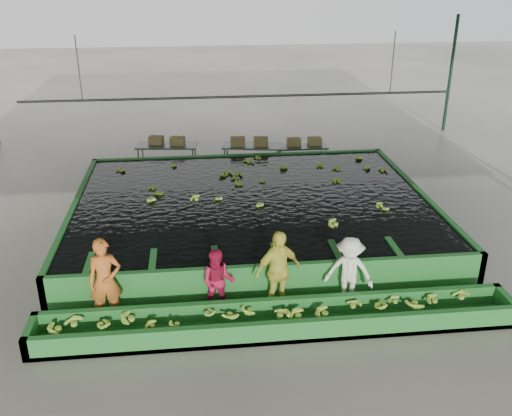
{
  "coord_description": "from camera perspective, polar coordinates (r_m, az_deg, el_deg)",
  "views": [
    {
      "loc": [
        -1.56,
        -13.32,
        7.03
      ],
      "look_at": [
        0.0,
        0.5,
        1.0
      ],
      "focal_mm": 40.0,
      "sensor_mm": 36.0,
      "label": 1
    }
  ],
  "objects": [
    {
      "name": "tank_water",
      "position": [
        16.13,
        -0.4,
        0.92
      ],
      "size": [
        9.7,
        7.7,
        0.0
      ],
      "primitive_type": "cube",
      "color": "black",
      "rests_on": "flotation_tank"
    },
    {
      "name": "packing_table_mid",
      "position": [
        20.69,
        -0.31,
        5.02
      ],
      "size": [
        2.29,
        1.24,
        0.99
      ],
      "primitive_type": null,
      "rotation": [
        0.0,
        0.0,
        -0.18
      ],
      "color": "#59605B",
      "rests_on": "ground"
    },
    {
      "name": "flotation_tank",
      "position": [
        16.29,
        -0.39,
        -0.38
      ],
      "size": [
        10.0,
        8.0,
        0.9
      ],
      "primitive_type": null,
      "color": "#24752B",
      "rests_on": "ground"
    },
    {
      "name": "box_stack_right",
      "position": [
        21.07,
        4.84,
        6.28
      ],
      "size": [
        1.27,
        0.37,
        0.27
      ],
      "primitive_type": null,
      "rotation": [
        0.0,
        0.0,
        0.02
      ],
      "color": "olive",
      "rests_on": "packing_table_right"
    },
    {
      "name": "box_stack_mid",
      "position": [
        20.49,
        -0.67,
        6.28
      ],
      "size": [
        1.37,
        0.52,
        0.29
      ],
      "primitive_type": null,
      "rotation": [
        0.0,
        0.0,
        -0.11
      ],
      "color": "olive",
      "rests_on": "packing_table_mid"
    },
    {
      "name": "trough_bananas",
      "position": [
        11.87,
        2.26,
        -10.54
      ],
      "size": [
        8.34,
        0.56,
        0.11
      ],
      "primitive_type": null,
      "color": "#9CCB36",
      "rests_on": "sorting_trough"
    },
    {
      "name": "worker_a",
      "position": [
        12.31,
        -14.85,
        -7.07
      ],
      "size": [
        0.75,
        0.55,
        1.88
      ],
      "primitive_type": "imported",
      "rotation": [
        0.0,
        0.0,
        0.15
      ],
      "color": "orange",
      "rests_on": "ground"
    },
    {
      "name": "rail_hanger_left",
      "position": [
        18.89,
        -17.32,
        13.19
      ],
      "size": [
        0.04,
        0.04,
        2.0
      ],
      "primitive_type": "cylinder",
      "color": "#59605B",
      "rests_on": "shed_roof"
    },
    {
      "name": "cableway_rail",
      "position": [
        18.82,
        -1.56,
        11.07
      ],
      "size": [
        0.08,
        0.08,
        14.0
      ],
      "primitive_type": "cylinder",
      "color": "#59605B",
      "rests_on": "shed_roof"
    },
    {
      "name": "shed_posts",
      "position": [
        14.16,
        0.23,
        4.77
      ],
      "size": [
        20.0,
        22.0,
        5.0
      ],
      "primitive_type": null,
      "color": "black",
      "rests_on": "ground"
    },
    {
      "name": "shed_roof",
      "position": [
        13.56,
        0.24,
        14.83
      ],
      "size": [
        20.0,
        22.0,
        0.04
      ],
      "primitive_type": "cube",
      "color": "gray",
      "rests_on": "shed_posts"
    },
    {
      "name": "worker_b",
      "position": [
        12.26,
        -3.79,
        -7.42
      ],
      "size": [
        0.81,
        0.67,
        1.51
      ],
      "primitive_type": "imported",
      "rotation": [
        0.0,
        0.0,
        -0.15
      ],
      "color": "#B6183C",
      "rests_on": "ground"
    },
    {
      "name": "packing_table_left",
      "position": [
        20.98,
        -8.85,
        5.0
      ],
      "size": [
        2.24,
        1.11,
        0.98
      ],
      "primitive_type": null,
      "rotation": [
        0.0,
        0.0,
        -0.12
      ],
      "color": "#59605B",
      "rests_on": "ground"
    },
    {
      "name": "worker_c",
      "position": [
        12.27,
        2.19,
        -6.35
      ],
      "size": [
        1.19,
        0.85,
        1.88
      ],
      "primitive_type": "imported",
      "rotation": [
        0.0,
        0.0,
        0.4
      ],
      "color": "#EAE44A",
      "rests_on": "ground"
    },
    {
      "name": "packing_table_right",
      "position": [
        21.11,
        4.57,
        5.12
      ],
      "size": [
        1.85,
        0.75,
        0.84
      ],
      "primitive_type": null,
      "rotation": [
        0.0,
        0.0,
        0.0
      ],
      "color": "#59605B",
      "rests_on": "ground"
    },
    {
      "name": "rail_hanger_right",
      "position": [
        19.69,
        13.51,
        13.97
      ],
      "size": [
        0.04,
        0.04,
        2.0
      ],
      "primitive_type": "cylinder",
      "color": "#59605B",
      "rests_on": "shed_roof"
    },
    {
      "name": "worker_d",
      "position": [
        12.64,
        9.29,
        -6.34
      ],
      "size": [
        1.21,
        0.94,
        1.64
      ],
      "primitive_type": "imported",
      "rotation": [
        0.0,
        0.0,
        -0.36
      ],
      "color": "white",
      "rests_on": "ground"
    },
    {
      "name": "sorting_trough",
      "position": [
        11.96,
        2.24,
        -11.14
      ],
      "size": [
        10.0,
        1.0,
        0.5
      ],
      "primitive_type": null,
      "color": "#24752B",
      "rests_on": "ground"
    },
    {
      "name": "ground",
      "position": [
        15.14,
        0.21,
        -4.22
      ],
      "size": [
        80.0,
        80.0,
        0.0
      ],
      "primitive_type": "plane",
      "color": "gray",
      "rests_on": "ground"
    },
    {
      "name": "box_stack_left",
      "position": [
        20.89,
        -8.88,
        6.33
      ],
      "size": [
        1.34,
        0.68,
        0.28
      ],
      "primitive_type": null,
      "rotation": [
        0.0,
        0.0,
        -0.27
      ],
      "color": "olive",
      "rests_on": "packing_table_left"
    },
    {
      "name": "floating_bananas",
      "position": [
        16.87,
        -0.69,
        1.95
      ],
      "size": [
        8.88,
        6.06,
        0.12
      ],
      "primitive_type": null,
      "color": "#9CCB36",
      "rests_on": "tank_water"
    }
  ]
}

